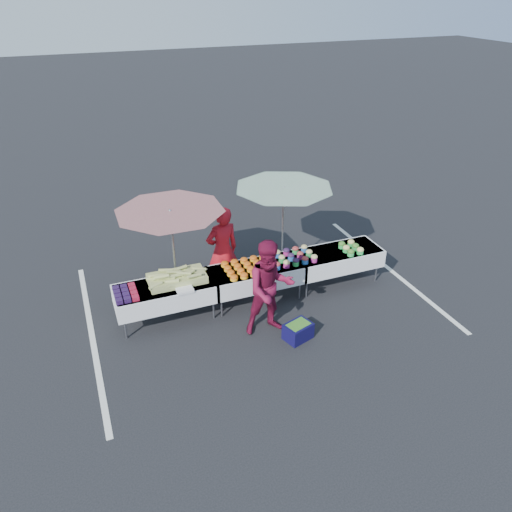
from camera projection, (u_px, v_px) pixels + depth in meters
name	position (u px, v px, depth m)	size (l,w,h in m)	color
ground	(256.00, 299.00, 10.06)	(80.00, 80.00, 0.00)	black
stripe_left	(92.00, 336.00, 9.03)	(0.10, 5.00, 0.00)	silver
stripe_right	(390.00, 269.00, 11.09)	(0.10, 5.00, 0.00)	silver
table_left	(165.00, 293.00, 9.20)	(1.86, 0.81, 0.75)	white
table_center	(256.00, 275.00, 9.77)	(1.86, 0.81, 0.75)	white
table_right	(336.00, 258.00, 10.35)	(1.86, 0.81, 0.75)	white
berry_punnets	(126.00, 293.00, 8.82)	(0.40, 0.54, 0.08)	black
corn_pile	(176.00, 278.00, 9.18)	(1.16, 0.57, 0.26)	#A0AB57
plastic_bags	(185.00, 290.00, 8.95)	(0.30, 0.25, 0.05)	white
carrot_bowls	(249.00, 267.00, 9.61)	(0.95, 0.69, 0.11)	#FFA81C
potato_cups	(291.00, 257.00, 9.89)	(0.94, 0.58, 0.16)	blue
bean_baskets	(351.00, 248.00, 10.24)	(0.36, 0.50, 0.15)	green
vendor	(222.00, 251.00, 9.88)	(0.69, 0.45, 1.88)	red
customer	(270.00, 288.00, 8.74)	(0.89, 0.69, 1.82)	maroon
umbrella_left	(171.00, 219.00, 8.99)	(2.64, 2.64, 2.06)	black
umbrella_right	(284.00, 195.00, 9.98)	(2.01, 2.01, 2.05)	black
storage_bin	(298.00, 331.00, 8.90)	(0.56, 0.48, 0.31)	#0E0B3A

